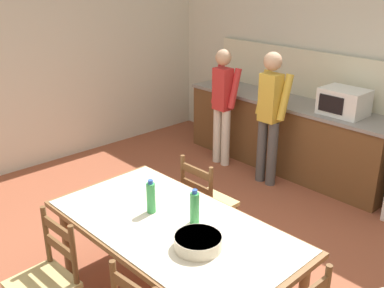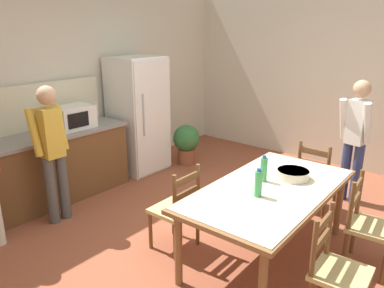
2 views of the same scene
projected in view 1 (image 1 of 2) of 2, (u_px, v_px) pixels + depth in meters
The scene contains 14 objects.
ground_plane at pixel (215, 268), 3.99m from camera, with size 8.32×8.32×0.00m, color brown.
wall_back at pixel (381, 65), 5.14m from camera, with size 6.52×0.12×2.90m, color beige.
wall_left at pixel (34, 55), 5.69m from camera, with size 0.12×5.20×2.90m, color beige.
kitchen_counter at pixel (285, 134), 5.86m from camera, with size 2.88×0.66×0.92m.
counter_splashback at pixel (304, 73), 5.78m from camera, with size 2.84×0.03×0.60m, color beige.
microwave at pixel (344, 102), 5.09m from camera, with size 0.50×0.39×0.30m.
dining_table at pixel (173, 233), 3.29m from camera, with size 1.97×1.06×0.76m.
bottle_near_centre at pixel (151, 197), 3.38m from camera, with size 0.07×0.07×0.27m.
bottle_off_centre at pixel (195, 208), 3.23m from camera, with size 0.07×0.07×0.27m.
serving_bowl at pixel (198, 241), 2.96m from camera, with size 0.32×0.32×0.09m.
chair_side_near_left at pixel (47, 281), 3.15m from camera, with size 0.44×0.42×0.91m.
chair_side_far_left at pixel (206, 203), 4.19m from camera, with size 0.43×0.41×0.91m.
person_at_sink at pixel (223, 101), 5.82m from camera, with size 0.39×0.27×1.54m.
person_at_counter at pixel (270, 112), 5.26m from camera, with size 0.41×0.28×1.61m.
Camera 1 is at (2.29, -2.39, 2.50)m, focal length 42.00 mm.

